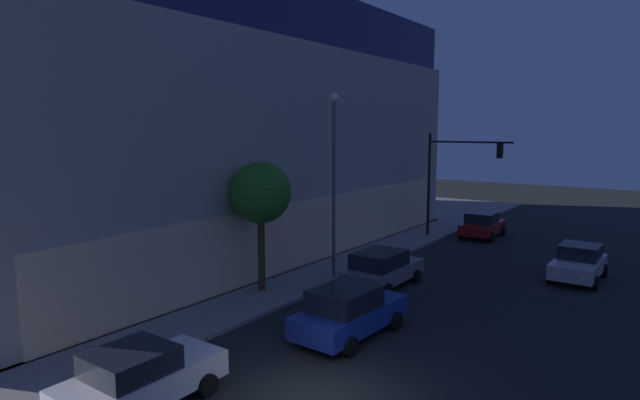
# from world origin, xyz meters

# --- Properties ---
(modern_building) EXTENTS (32.60, 30.08, 14.29)m
(modern_building) POSITION_xyz_m (11.20, 23.16, 7.07)
(modern_building) COLOR #4C4C51
(modern_building) RESTS_ON ground
(traffic_light_far_corner) EXTENTS (0.46, 5.30, 6.64)m
(traffic_light_far_corner) POSITION_xyz_m (21.66, 4.84, 4.59)
(traffic_light_far_corner) COLOR black
(traffic_light_far_corner) RESTS_ON sidewalk_corner
(street_lamp_sidewalk) EXTENTS (0.44, 0.44, 8.53)m
(street_lamp_sidewalk) POSITION_xyz_m (9.74, 5.96, 5.45)
(street_lamp_sidewalk) COLOR #5C5C5C
(street_lamp_sidewalk) RESTS_ON sidewalk_corner
(sidewalk_tree) EXTENTS (2.61, 2.61, 5.55)m
(sidewalk_tree) POSITION_xyz_m (6.19, 7.30, 4.35)
(sidewalk_tree) COLOR #4A351E
(sidewalk_tree) RESTS_ON sidewalk_corner
(car_white) EXTENTS (4.22, 2.16, 1.61)m
(car_white) POSITION_xyz_m (-2.66, 3.53, 0.81)
(car_white) COLOR silver
(car_white) RESTS_ON ground
(car_blue) EXTENTS (4.65, 2.34, 1.77)m
(car_blue) POSITION_xyz_m (4.35, 1.69, 0.88)
(car_blue) COLOR navy
(car_blue) RESTS_ON ground
(car_grey) EXTENTS (4.48, 2.26, 1.64)m
(car_grey) POSITION_xyz_m (10.12, 3.59, 0.83)
(car_grey) COLOR slate
(car_grey) RESTS_ON ground
(car_silver) EXTENTS (4.07, 2.18, 1.64)m
(car_silver) POSITION_xyz_m (16.47, -3.45, 0.81)
(car_silver) COLOR #B7BABF
(car_silver) RESTS_ON ground
(car_red) EXTENTS (4.04, 2.19, 1.67)m
(car_red) POSITION_xyz_m (23.47, 3.45, 0.83)
(car_red) COLOR maroon
(car_red) RESTS_ON ground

